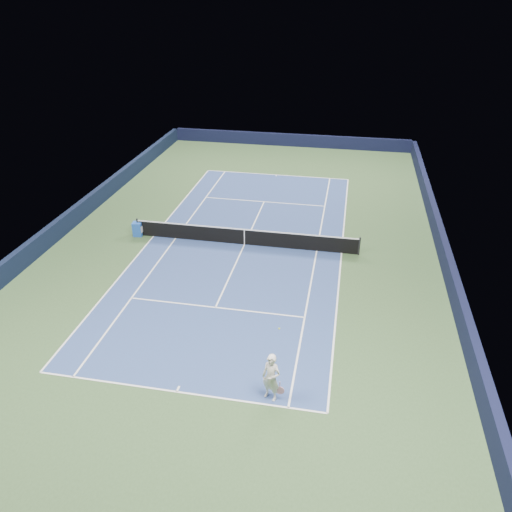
# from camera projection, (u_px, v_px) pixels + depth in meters

# --- Properties ---
(ground) EXTENTS (40.00, 40.00, 0.00)m
(ground) POSITION_uv_depth(u_px,v_px,m) (245.00, 244.00, 28.44)
(ground) COLOR #304A28
(ground) RESTS_ON ground
(wall_far) EXTENTS (22.00, 0.35, 1.10)m
(wall_far) POSITION_uv_depth(u_px,v_px,m) (290.00, 140.00, 45.22)
(wall_far) COLOR black
(wall_far) RESTS_ON ground
(wall_right) EXTENTS (0.35, 40.00, 1.10)m
(wall_right) POSITION_uv_depth(u_px,v_px,m) (444.00, 253.00, 26.38)
(wall_right) COLOR black
(wall_right) RESTS_ON ground
(wall_left) EXTENTS (0.35, 40.00, 1.10)m
(wall_left) POSITION_uv_depth(u_px,v_px,m) (69.00, 221.00, 29.97)
(wall_left) COLOR #101932
(wall_left) RESTS_ON ground
(court_surface) EXTENTS (10.97, 23.77, 0.01)m
(court_surface) POSITION_uv_depth(u_px,v_px,m) (245.00, 244.00, 28.44)
(court_surface) COLOR navy
(court_surface) RESTS_ON ground
(baseline_far) EXTENTS (10.97, 0.08, 0.00)m
(baseline_far) POSITION_uv_depth(u_px,v_px,m) (277.00, 175.00, 38.65)
(baseline_far) COLOR white
(baseline_far) RESTS_ON ground
(baseline_near) EXTENTS (10.97, 0.08, 0.00)m
(baseline_near) POSITION_uv_depth(u_px,v_px,m) (177.00, 392.00, 18.21)
(baseline_near) COLOR white
(baseline_near) RESTS_ON ground
(sideline_doubles_right) EXTENTS (0.08, 23.77, 0.00)m
(sideline_doubles_right) POSITION_uv_depth(u_px,v_px,m) (342.00, 253.00, 27.52)
(sideline_doubles_right) COLOR white
(sideline_doubles_right) RESTS_ON ground
(sideline_doubles_left) EXTENTS (0.08, 23.77, 0.00)m
(sideline_doubles_left) POSITION_uv_depth(u_px,v_px,m) (154.00, 236.00, 29.34)
(sideline_doubles_left) COLOR white
(sideline_doubles_left) RESTS_ON ground
(sideline_singles_right) EXTENTS (0.08, 23.77, 0.00)m
(sideline_singles_right) POSITION_uv_depth(u_px,v_px,m) (317.00, 251.00, 27.75)
(sideline_singles_right) COLOR white
(sideline_singles_right) RESTS_ON ground
(sideline_singles_left) EXTENTS (0.08, 23.77, 0.00)m
(sideline_singles_left) POSITION_uv_depth(u_px,v_px,m) (176.00, 238.00, 29.11)
(sideline_singles_left) COLOR white
(sideline_singles_left) RESTS_ON ground
(service_line_far) EXTENTS (8.23, 0.08, 0.00)m
(service_line_far) POSITION_uv_depth(u_px,v_px,m) (264.00, 202.00, 33.94)
(service_line_far) COLOR white
(service_line_far) RESTS_ON ground
(service_line_near) EXTENTS (8.23, 0.08, 0.00)m
(service_line_near) POSITION_uv_depth(u_px,v_px,m) (215.00, 307.00, 22.93)
(service_line_near) COLOR white
(service_line_near) RESTS_ON ground
(center_service_line) EXTENTS (0.08, 12.80, 0.00)m
(center_service_line) POSITION_uv_depth(u_px,v_px,m) (245.00, 244.00, 28.43)
(center_service_line) COLOR white
(center_service_line) RESTS_ON ground
(center_mark_far) EXTENTS (0.08, 0.30, 0.00)m
(center_mark_far) POSITION_uv_depth(u_px,v_px,m) (276.00, 175.00, 38.52)
(center_mark_far) COLOR white
(center_mark_far) RESTS_ON ground
(center_mark_near) EXTENTS (0.08, 0.30, 0.00)m
(center_mark_near) POSITION_uv_depth(u_px,v_px,m) (178.00, 389.00, 18.34)
(center_mark_near) COLOR white
(center_mark_near) RESTS_ON ground
(tennis_net) EXTENTS (12.90, 0.10, 1.07)m
(tennis_net) POSITION_uv_depth(u_px,v_px,m) (244.00, 237.00, 28.19)
(tennis_net) COLOR black
(tennis_net) RESTS_ON ground
(sponsor_cube) EXTENTS (0.59, 0.53, 0.85)m
(sponsor_cube) POSITION_uv_depth(u_px,v_px,m) (138.00, 229.00, 29.24)
(sponsor_cube) COLOR #1E4FB4
(sponsor_cube) RESTS_ON ground
(tennis_player) EXTENTS (0.90, 1.37, 2.39)m
(tennis_player) POSITION_uv_depth(u_px,v_px,m) (271.00, 378.00, 17.51)
(tennis_player) COLOR silver
(tennis_player) RESTS_ON ground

